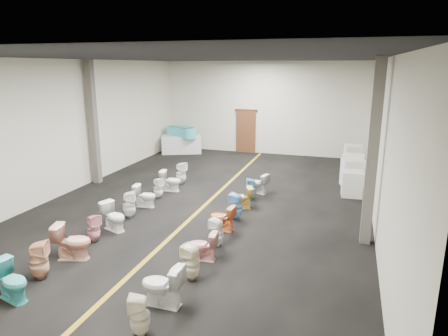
{
  "coord_description": "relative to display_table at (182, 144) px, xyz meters",
  "views": [
    {
      "loc": [
        4.2,
        -11.34,
        4.29
      ],
      "look_at": [
        0.26,
        1.0,
        0.95
      ],
      "focal_mm": 32.0,
      "sensor_mm": 36.0,
      "label": 1
    }
  ],
  "objects": [
    {
      "name": "floor",
      "position": [
        3.86,
        -6.84,
        -0.43
      ],
      "size": [
        16.0,
        16.0,
        0.0
      ],
      "primitive_type": "plane",
      "color": "black",
      "rests_on": "ground"
    },
    {
      "name": "ceiling",
      "position": [
        3.86,
        -6.84,
        4.07
      ],
      "size": [
        16.0,
        16.0,
        0.0
      ],
      "primitive_type": "plane",
      "rotation": [
        3.14,
        0.0,
        0.0
      ],
      "color": "black",
      "rests_on": "ground"
    },
    {
      "name": "wall_back",
      "position": [
        3.86,
        1.16,
        1.82
      ],
      "size": [
        10.0,
        0.0,
        10.0
      ],
      "primitive_type": "plane",
      "rotation": [
        1.57,
        0.0,
        0.0
      ],
      "color": "beige",
      "rests_on": "ground"
    },
    {
      "name": "wall_left",
      "position": [
        -1.14,
        -6.84,
        1.82
      ],
      "size": [
        0.0,
        16.0,
        16.0
      ],
      "primitive_type": "plane",
      "rotation": [
        1.57,
        0.0,
        1.57
      ],
      "color": "beige",
      "rests_on": "ground"
    },
    {
      "name": "wall_right",
      "position": [
        8.86,
        -6.84,
        1.82
      ],
      "size": [
        0.0,
        16.0,
        16.0
      ],
      "primitive_type": "plane",
      "rotation": [
        1.57,
        0.0,
        -1.57
      ],
      "color": "beige",
      "rests_on": "ground"
    },
    {
      "name": "aisle_stripe",
      "position": [
        3.86,
        -6.84,
        -0.43
      ],
      "size": [
        0.12,
        15.6,
        0.01
      ],
      "primitive_type": "cube",
      "color": "olive",
      "rests_on": "floor"
    },
    {
      "name": "back_door",
      "position": [
        3.06,
        1.1,
        0.62
      ],
      "size": [
        1.0,
        0.1,
        2.1
      ],
      "primitive_type": "cube",
      "color": "#562D19",
      "rests_on": "floor"
    },
    {
      "name": "door_frame",
      "position": [
        3.06,
        1.11,
        1.69
      ],
      "size": [
        1.15,
        0.08,
        0.1
      ],
      "primitive_type": "cube",
      "color": "#331C11",
      "rests_on": "back_door"
    },
    {
      "name": "column_left",
      "position": [
        -0.89,
        -5.84,
        1.82
      ],
      "size": [
        0.25,
        0.25,
        4.5
      ],
      "primitive_type": "cube",
      "color": "#59544C",
      "rests_on": "floor"
    },
    {
      "name": "column_right",
      "position": [
        8.61,
        -8.34,
        1.82
      ],
      "size": [
        0.25,
        0.25,
        4.5
      ],
      "primitive_type": "cube",
      "color": "#59544C",
      "rests_on": "floor"
    },
    {
      "name": "display_table",
      "position": [
        0.0,
        0.0,
        0.0
      ],
      "size": [
        2.17,
        1.67,
        0.86
      ],
      "primitive_type": "cube",
      "rotation": [
        0.0,
        0.0,
        0.42
      ],
      "color": "silver",
      "rests_on": "floor"
    },
    {
      "name": "bathtub",
      "position": [
        -0.0,
        0.0,
        0.64
      ],
      "size": [
        1.77,
        1.12,
        0.55
      ],
      "rotation": [
        0.0,
        0.0,
        -0.4
      ],
      "color": "#46B9CA",
      "rests_on": "display_table"
    },
    {
      "name": "appliance_crate_a",
      "position": [
        8.26,
        -4.61,
        -0.0
      ],
      "size": [
        0.71,
        0.71,
        0.86
      ],
      "primitive_type": "cube",
      "rotation": [
        0.0,
        0.0,
        0.06
      ],
      "color": "silver",
      "rests_on": "floor"
    },
    {
      "name": "appliance_crate_b",
      "position": [
        8.26,
        -3.46,
        0.08
      ],
      "size": [
        0.9,
        0.9,
        1.02
      ],
      "primitive_type": "cube",
      "rotation": [
        0.0,
        0.0,
        0.24
      ],
      "color": "silver",
      "rests_on": "floor"
    },
    {
      "name": "appliance_crate_c",
      "position": [
        8.26,
        -2.28,
        0.03
      ],
      "size": [
        0.86,
        0.86,
        0.93
      ],
      "primitive_type": "cube",
      "rotation": [
        0.0,
        0.0,
        -0.06
      ],
      "color": "silver",
      "rests_on": "floor"
    },
    {
      "name": "appliance_crate_d",
      "position": [
        8.26,
        -0.6,
        0.07
      ],
      "size": [
        0.8,
        0.8,
        1.0
      ],
      "primitive_type": "cube",
      "rotation": [
        0.0,
        0.0,
        0.16
      ],
      "color": "silver",
      "rests_on": "floor"
    },
    {
      "name": "toilet_left_0",
      "position": [
        2.23,
        -13.02,
        -0.04
      ],
      "size": [
        0.84,
        0.61,
        0.77
      ],
      "primitive_type": "imported",
      "rotation": [
        0.0,
        0.0,
        1.32
      ],
      "color": "#3FAEAC",
      "rests_on": "floor"
    },
    {
      "name": "toilet_left_1",
      "position": [
        2.17,
        -12.24,
        -0.02
      ],
      "size": [
        0.5,
        0.49,
        0.83
      ],
      "primitive_type": "imported",
      "rotation": [
        0.0,
        0.0,
        1.97
      ],
      "color": "#E5A781",
      "rests_on": "floor"
    },
    {
      "name": "toilet_left_2",
      "position": [
        2.25,
        -11.29,
        -0.01
      ],
      "size": [
        0.92,
        0.68,
        0.84
      ],
      "primitive_type": "imported",
      "rotation": [
        0.0,
        0.0,
        1.86
      ],
      "color": "#E5A68E",
      "rests_on": "floor"
    },
    {
      "name": "toilet_left_3",
      "position": [
        2.15,
        -10.37,
        -0.07
      ],
      "size": [
        0.43,
        0.43,
        0.72
      ],
      "primitive_type": "imported",
      "rotation": [
        0.0,
        0.0,
        1.14
      ],
      "color": "pink",
      "rests_on": "floor"
    },
    {
      "name": "toilet_left_4",
      "position": [
        2.22,
        -9.57,
        -0.05
      ],
      "size": [
        0.85,
        0.66,
        0.77
      ],
      "primitive_type": "imported",
      "rotation": [
        0.0,
        0.0,
        1.22
      ],
      "color": "white",
      "rests_on": "floor"
    },
    {
      "name": "toilet_left_5",
      "position": [
        2.14,
        -8.67,
        -0.03
      ],
      "size": [
        0.47,
        0.46,
        0.79
      ],
      "primitive_type": "imported",
      "rotation": [
        0.0,
        0.0,
        1.94
      ],
      "color": "white",
      "rests_on": "floor"
    },
    {
      "name": "toilet_left_6",
      "position": [
        2.12,
        -7.69,
        -0.08
      ],
      "size": [
        0.73,
        0.47,
        0.7
      ],
      "primitive_type": "imported",
      "rotation": [
        0.0,
        0.0,
        1.68
      ],
      "color": "white",
      "rests_on": "floor"
    },
    {
      "name": "toilet_left_7",
      "position": [
        2.13,
        -6.81,
        -0.08
      ],
      "size": [
        0.41,
        0.4,
        0.7
      ],
      "primitive_type": "imported",
      "rotation": [
        0.0,
        0.0,
        1.24
      ],
      "color": "white",
      "rests_on": "floor"
    },
    {
      "name": "toilet_left_8",
      "position": [
        2.19,
        -5.96,
        -0.06
      ],
      "size": [
        0.75,
        0.47,
        0.73
      ],
      "primitive_type": "imported",
      "rotation": [
        0.0,
        0.0,
        1.66
      ],
      "color": "white",
      "rests_on": "floor"
    },
    {
      "name": "toilet_left_9",
      "position": [
        2.2,
        -5.07,
        -0.02
      ],
      "size": [
        0.43,
        0.42,
        0.83
      ],
      "primitive_type": "imported",
      "rotation": [
        0.0,
        0.0,
        1.43
      ],
      "color": "white",
      "rests_on": "floor"
    },
    {
      "name": "toilet_right_0",
      "position": [
        5.03,
        -13.21,
        -0.07
      ],
      "size": [
        0.43,
        0.42,
        0.73
      ],
      "primitive_type": "imported",
      "rotation": [
        0.0,
        0.0,
        -1.21
      ],
      "color": "beige",
      "rests_on": "floor"
    },
    {
      "name": "toilet_right_1",
      "position": [
        5.01,
        -12.34,
        -0.02
      ],
      "size": [
        0.8,
        0.46,
        0.82
      ],
      "primitive_type": "imported",
      "rotation": [
        0.0,
        0.0,
        -1.57
      ],
      "color": "white",
      "rests_on": "floor"
    },
    {
      "name": "toilet_right_2",
      "position": [
        5.17,
        -11.33,
        -0.05
      ],
      "size": [
        0.44,
        0.43,
        0.76
      ],
      "primitive_type": "imported",
      "rotation": [
        0.0,
        0.0,
        -1.86
      ],
      "color": "beige",
      "rests_on": "floor"
    },
    {
      "name": "toilet_right_3",
      "position": [
        5.08,
        -10.45,
        -0.09
      ],
      "size": [
        0.71,
        0.45,
        0.68
      ],
      "primitive_type": "imported",
      "rotation": [
        0.0,
        0.0,
        -1.47
      ],
      "color": "pink",
      "rests_on": "floor"
    },
    {
      "name": "toilet_right_4",
      "position": [
        5.16,
        -9.67,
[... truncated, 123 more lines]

